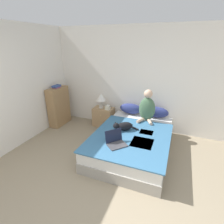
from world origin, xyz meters
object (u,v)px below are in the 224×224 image
pillow_near (131,109)px  laptop_open (116,142)px  nightstand (103,117)px  tissue_box (108,107)px  cat_tabby (123,126)px  person_sitting (147,108)px  book_stack_top (57,86)px  bookshelf (59,106)px  bed (133,141)px  pillow_far (157,112)px  table_lamp (101,98)px

pillow_near → laptop_open: pillow_near is taller
nightstand → tissue_box: bearing=-20.1°
cat_tabby → laptop_open: (0.04, -0.57, -0.04)m
person_sitting → cat_tabby: bearing=-116.9°
person_sitting → cat_tabby: size_ratio=1.49×
cat_tabby → book_stack_top: bearing=-48.0°
cat_tabby → nightstand: size_ratio=0.93×
tissue_box → book_stack_top: (-1.32, -0.31, 0.52)m
tissue_box → bookshelf: 1.36m
laptop_open → book_stack_top: size_ratio=1.81×
bed → person_sitting: person_sitting is taller
pillow_far → person_sitting: bearing=-125.6°
bed → bookshelf: bearing=166.6°
bed → nightstand: nightstand is taller
pillow_near → person_sitting: size_ratio=0.77×
bookshelf → pillow_near: bearing=12.0°
bookshelf → table_lamp: bearing=17.8°
nightstand → cat_tabby: bearing=-46.2°
nightstand → table_lamp: bearing=-176.3°
laptop_open → bookshelf: bookshelf is taller
person_sitting → cat_tabby: 0.79m
bookshelf → person_sitting: bearing=3.4°
pillow_near → book_stack_top: size_ratio=2.37×
bed → bookshelf: bookshelf is taller
cat_tabby → book_stack_top: size_ratio=2.05×
bed → pillow_near: size_ratio=3.77×
tissue_box → bookshelf: (-1.33, -0.31, -0.04)m
pillow_far → table_lamp: table_lamp is taller
laptop_open → tissue_box: 1.60m
pillow_far → bed: bearing=-109.0°
table_lamp → pillow_near: bearing=3.5°
pillow_far → nightstand: 1.44m
pillow_near → person_sitting: person_sitting is taller
nightstand → bookshelf: size_ratio=0.51×
cat_tabby → laptop_open: size_ratio=1.14×
bed → book_stack_top: 2.46m
cat_tabby → nightstand: cat_tabby is taller
cat_tabby → nightstand: 1.28m
bookshelf → tissue_box: bearing=13.0°
bed → pillow_near: pillow_near is taller
person_sitting → tissue_box: person_sitting is taller
bed → pillow_far: 1.06m
pillow_near → pillow_far: size_ratio=1.00×
cat_tabby → person_sitting: bearing=-150.2°
bed → bookshelf: size_ratio=2.06×
tissue_box → book_stack_top: 1.45m
bed → tissue_box: bearing=137.6°
cat_tabby → bookshelf: size_ratio=0.47×
tissue_box → bed: bearing=-42.4°
bed → pillow_near: bearing=109.1°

